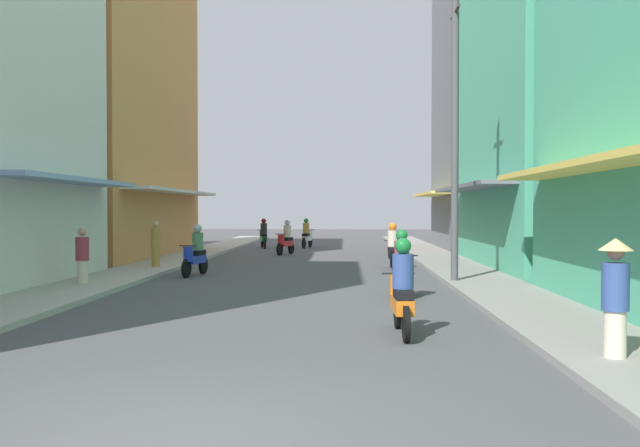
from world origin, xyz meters
The scene contains 17 objects.
ground_plane centered at (0.00, 17.33, 0.00)m, with size 93.86×93.86×0.00m, color #4C4C4F.
sidewalk_left centered at (-5.19, 17.33, 0.06)m, with size 2.08×50.66×0.12m, color #ADA89E.
sidewalk_right centered at (5.19, 17.33, 0.06)m, with size 2.08×50.66×0.12m, color gray.
building_left_far centered at (-9.23, 22.65, 6.67)m, with size 7.05×12.81×13.36m.
building_right_mid centered at (9.23, 17.70, 8.38)m, with size 7.05×10.50×16.77m.
building_right_far centered at (9.23, 27.68, 7.01)m, with size 7.05×8.52×14.04m.
motorbike_red centered at (-1.24, 24.54, 0.70)m, with size 0.77×1.74×1.58m.
motorbike_black centered at (3.06, 17.26, 0.70)m, with size 0.55×1.81×1.58m.
motorbike_blue centered at (-3.14, 14.72, 0.70)m, with size 0.62×1.79×1.58m.
motorbike_orange centered at (2.37, 5.17, 0.70)m, with size 0.55×1.81×1.58m.
motorbike_green centered at (-2.86, 29.41, 0.70)m, with size 0.66×1.78×1.58m.
motorbike_silver centered at (2.77, 9.67, 0.70)m, with size 0.66×1.78×1.58m.
motorbike_white centered at (-0.59, 29.96, 0.70)m, with size 0.64×1.78×1.58m.
pedestrian_far centered at (4.93, 3.12, 0.94)m, with size 0.44×0.44×1.66m.
pedestrian_midway centered at (-5.33, 11.40, 0.78)m, with size 0.34×0.34×1.57m.
pedestrian_foreground centered at (-4.91, 16.61, 0.82)m, with size 0.34×0.34×1.65m.
utility_pole centered at (4.40, 12.58, 4.04)m, with size 0.20×1.20×7.93m.
Camera 1 is at (1.46, -5.63, 2.02)m, focal length 37.67 mm.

